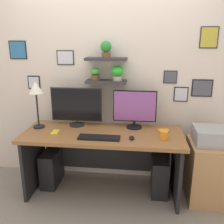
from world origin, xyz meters
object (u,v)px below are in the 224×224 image
at_px(printer, 212,136).
at_px(scissors_tray, 163,131).
at_px(computer_mouse, 132,138).
at_px(cell_phone, 55,132).
at_px(computer_tower_right, 159,175).
at_px(desk_lamp, 36,92).
at_px(monitor_left, 76,106).
at_px(desk, 103,148).
at_px(drawer_cabinet, 208,171).
at_px(computer_tower_left, 52,167).
at_px(monitor_right, 135,108).
at_px(keyboard, 99,138).
at_px(coffee_mug, 164,135).

bearing_deg(printer, scissors_tray, 169.99).
distance_m(computer_mouse, cell_phone, 0.86).
bearing_deg(computer_tower_right, desk_lamp, -179.95).
distance_m(computer_mouse, scissors_tray, 0.43).
bearing_deg(computer_mouse, monitor_left, 151.90).
xyz_separation_m(computer_mouse, desk_lamp, (-1.10, 0.23, 0.41)).
relative_size(desk, drawer_cabinet, 2.64).
xyz_separation_m(computer_mouse, drawer_cabinet, (0.85, 0.17, -0.43)).
distance_m(drawer_cabinet, computer_tower_left, 1.85).
relative_size(drawer_cabinet, printer, 1.77).
distance_m(monitor_right, keyboard, 0.57).
bearing_deg(computer_mouse, scissors_tray, 36.72).
xyz_separation_m(monitor_left, scissors_tray, (1.02, -0.10, -0.23)).
distance_m(coffee_mug, scissors_tray, 0.22).
xyz_separation_m(cell_phone, printer, (1.71, 0.07, 0.00)).
height_order(monitor_left, coffee_mug, monitor_left).
distance_m(computer_mouse, printer, 0.87).
relative_size(desk, cell_phone, 12.68).
distance_m(desk, drawer_cabinet, 1.20).
bearing_deg(coffee_mug, cell_phone, 177.33).
bearing_deg(monitor_right, keyboard, -132.82).
xyz_separation_m(monitor_right, computer_mouse, (-0.01, -0.36, -0.22)).
distance_m(monitor_right, desk_lamp, 1.14).
bearing_deg(computer_tower_right, computer_mouse, -144.54).
relative_size(monitor_left, cell_phone, 4.33).
height_order(monitor_right, coffee_mug, monitor_right).
distance_m(desk, monitor_left, 0.58).
relative_size(keyboard, cell_phone, 3.14).
distance_m(desk_lamp, scissors_tray, 1.50).
bearing_deg(computer_tower_left, computer_tower_right, -1.11).
bearing_deg(computer_tower_right, desk, -177.23).
relative_size(cell_phone, drawer_cabinet, 0.21).
height_order(desk, computer_tower_left, desk).
bearing_deg(monitor_left, coffee_mug, -17.79).
relative_size(keyboard, scissors_tray, 3.67).
bearing_deg(keyboard, drawer_cabinet, 8.99).
relative_size(keyboard, desk_lamp, 0.81).
xyz_separation_m(cell_phone, computer_tower_left, (-0.14, 0.16, -0.54)).
height_order(monitor_right, keyboard, monitor_right).
bearing_deg(keyboard, cell_phone, 167.44).
height_order(coffee_mug, drawer_cabinet, coffee_mug).
xyz_separation_m(desk, drawer_cabinet, (1.18, -0.03, -0.21)).
distance_m(computer_mouse, coffee_mug, 0.33).
bearing_deg(computer_mouse, printer, 11.06).
bearing_deg(monitor_left, computer_tower_left, -162.05).
relative_size(desk, keyboard, 4.04).
distance_m(scissors_tray, printer, 0.51).
relative_size(cell_phone, scissors_tray, 1.17).
bearing_deg(monitor_left, desk_lamp, -163.06).
xyz_separation_m(computer_tower_left, computer_tower_right, (1.32, -0.03, 0.00)).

